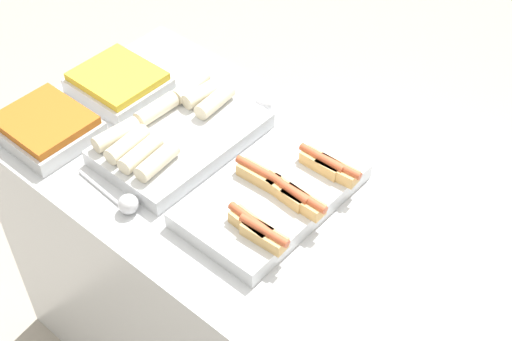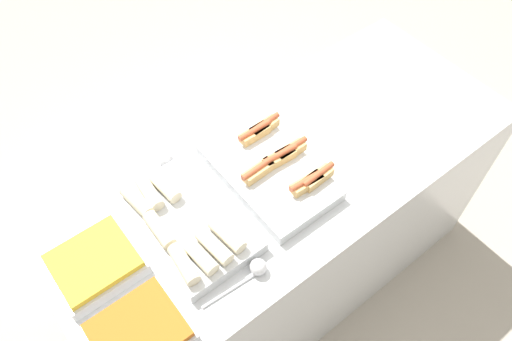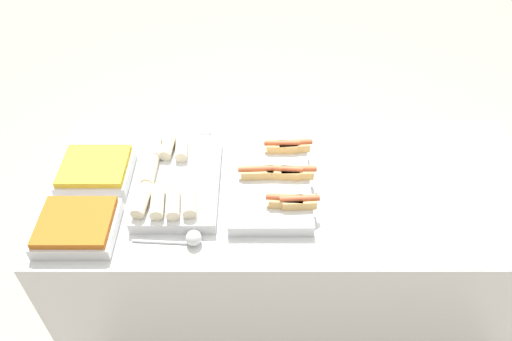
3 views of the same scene
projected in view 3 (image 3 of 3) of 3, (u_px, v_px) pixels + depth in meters
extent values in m
plane|color=#ADA393|center=(285.00, 314.00, 2.57)|extent=(12.00, 12.00, 0.00)
cube|color=silver|center=(289.00, 259.00, 2.24)|extent=(1.88, 0.79, 0.95)
cube|color=silver|center=(271.00, 181.00, 1.90)|extent=(0.30, 0.50, 0.05)
cube|color=tan|center=(299.00, 173.00, 1.87)|extent=(0.12, 0.04, 0.04)
cylinder|color=#C15633|center=(299.00, 169.00, 1.85)|extent=(0.14, 0.02, 0.02)
cube|color=tan|center=(258.00, 174.00, 1.86)|extent=(0.12, 0.05, 0.04)
cylinder|color=#C15633|center=(258.00, 170.00, 1.85)|extent=(0.14, 0.03, 0.02)
cube|color=tan|center=(287.00, 202.00, 1.76)|extent=(0.12, 0.05, 0.04)
cylinder|color=#C15633|center=(287.00, 198.00, 1.75)|extent=(0.14, 0.03, 0.02)
cube|color=tan|center=(300.00, 203.00, 1.76)|extent=(0.12, 0.05, 0.04)
cylinder|color=#C15633|center=(301.00, 199.00, 1.74)|extent=(0.14, 0.03, 0.02)
cube|color=tan|center=(296.00, 146.00, 1.97)|extent=(0.12, 0.05, 0.04)
cylinder|color=#C15633|center=(296.00, 143.00, 1.96)|extent=(0.14, 0.03, 0.02)
cube|color=tan|center=(285.00, 173.00, 1.87)|extent=(0.12, 0.05, 0.04)
cylinder|color=#C15633|center=(285.00, 169.00, 1.85)|extent=(0.14, 0.03, 0.02)
cube|color=tan|center=(283.00, 147.00, 1.97)|extent=(0.12, 0.04, 0.04)
cylinder|color=#C15633|center=(284.00, 143.00, 1.96)|extent=(0.14, 0.02, 0.02)
cube|color=silver|center=(181.00, 181.00, 1.90)|extent=(0.30, 0.48, 0.05)
cylinder|color=beige|center=(144.00, 200.00, 1.76)|extent=(0.06, 0.14, 0.05)
cylinder|color=beige|center=(159.00, 201.00, 1.75)|extent=(0.06, 0.14, 0.05)
cylinder|color=beige|center=(183.00, 146.00, 1.97)|extent=(0.06, 0.14, 0.05)
cylinder|color=beige|center=(170.00, 144.00, 1.97)|extent=(0.06, 0.14, 0.05)
cylinder|color=beige|center=(157.00, 145.00, 1.97)|extent=(0.06, 0.14, 0.05)
cylinder|color=beige|center=(174.00, 202.00, 1.75)|extent=(0.06, 0.14, 0.05)
cylinder|color=beige|center=(191.00, 200.00, 1.76)|extent=(0.06, 0.14, 0.05)
cylinder|color=beige|center=(151.00, 170.00, 1.87)|extent=(0.05, 0.14, 0.05)
cube|color=silver|center=(79.00, 228.00, 1.73)|extent=(0.27, 0.24, 0.05)
cube|color=#B7601E|center=(76.00, 221.00, 1.70)|extent=(0.25, 0.22, 0.02)
cube|color=silver|center=(98.00, 172.00, 1.93)|extent=(0.27, 0.24, 0.05)
cube|color=gold|center=(96.00, 165.00, 1.90)|extent=(0.25, 0.22, 0.02)
cylinder|color=silver|center=(164.00, 242.00, 1.71)|extent=(0.22, 0.02, 0.01)
sphere|color=silver|center=(195.00, 238.00, 1.69)|extent=(0.06, 0.06, 0.06)
cylinder|color=silver|center=(182.00, 138.00, 2.11)|extent=(0.21, 0.01, 0.01)
sphere|color=silver|center=(207.00, 134.00, 2.09)|extent=(0.06, 0.06, 0.06)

